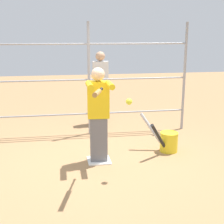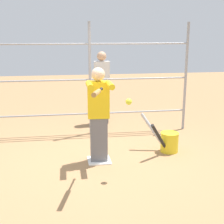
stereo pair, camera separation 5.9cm
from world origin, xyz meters
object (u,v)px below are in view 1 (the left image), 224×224
batter (99,112)px  bystander_behind_fence (101,87)px  bat_bucket (167,141)px  baseball_bat_swinging (98,92)px  softball_in_flight (129,102)px

batter → bystander_behind_fence: bearing=-98.4°
bat_bucket → bystander_behind_fence: (0.99, -2.15, 0.72)m
baseball_bat_swinging → bat_bucket: 2.25m
batter → baseball_bat_swinging: batter is taller
softball_in_flight → bystander_behind_fence: size_ratio=0.05×
softball_in_flight → bystander_behind_fence: bystander_behind_fence is taller
batter → softball_in_flight: (-0.38, 0.65, 0.31)m
baseball_bat_swinging → softball_in_flight: size_ratio=9.27×
baseball_bat_swinging → softball_in_flight: bearing=-149.5°
batter → bat_bucket: bearing=-169.1°
batter → baseball_bat_swinging: (0.12, 0.95, 0.52)m
baseball_bat_swinging → bat_bucket: bearing=-140.6°
bat_bucket → baseball_bat_swinging: bearing=39.4°
batter → bystander_behind_fence: size_ratio=0.93×
baseball_bat_swinging → bat_bucket: (-1.47, -1.21, -1.20)m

